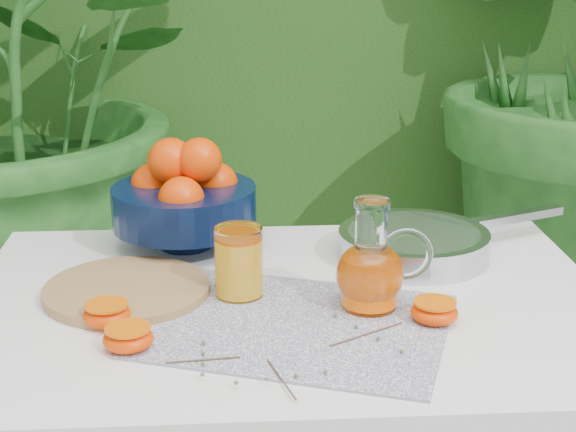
{
  "coord_description": "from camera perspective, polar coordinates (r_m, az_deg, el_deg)",
  "views": [
    {
      "loc": [
        -0.06,
        -1.27,
        1.3
      ],
      "look_at": [
        0.02,
        0.0,
        0.88
      ],
      "focal_mm": 55.0,
      "sensor_mm": 36.0,
      "label": 1
    }
  ],
  "objects": [
    {
      "name": "fruit_bowl",
      "position": [
        1.58,
        -6.73,
        1.24
      ],
      "size": [
        0.26,
        0.26,
        0.2
      ],
      "color": "black",
      "rests_on": "white_table"
    },
    {
      "name": "saute_pan",
      "position": [
        1.55,
        8.25,
        -1.7
      ],
      "size": [
        0.48,
        0.34,
        0.05
      ],
      "color": "#AEADB2",
      "rests_on": "white_table"
    },
    {
      "name": "juice_pitcher",
      "position": [
        1.32,
        5.41,
        -3.54
      ],
      "size": [
        0.15,
        0.11,
        0.17
      ],
      "color": "white",
      "rests_on": "white_table"
    },
    {
      "name": "juice_tumbler",
      "position": [
        1.36,
        -3.19,
        -3.07
      ],
      "size": [
        0.08,
        0.08,
        0.11
      ],
      "color": "white",
      "rests_on": "white_table"
    },
    {
      "name": "cutting_board",
      "position": [
        1.41,
        -10.37,
        -4.75
      ],
      "size": [
        0.34,
        0.34,
        0.02
      ],
      "primitive_type": "cylinder",
      "rotation": [
        0.0,
        0.0,
        0.4
      ],
      "color": "#A57E4A",
      "rests_on": "white_table"
    },
    {
      "name": "orange_halves",
      "position": [
        1.26,
        -4.06,
        -6.78
      ],
      "size": [
        0.56,
        0.17,
        0.03
      ],
      "color": "#E74A02",
      "rests_on": "white_table"
    },
    {
      "name": "placemat",
      "position": [
        1.28,
        0.5,
        -7.05
      ],
      "size": [
        0.52,
        0.46,
        0.0
      ],
      "primitive_type": "cube",
      "rotation": [
        0.0,
        0.0,
        -0.34
      ],
      "color": "#0B113F",
      "rests_on": "white_table"
    },
    {
      "name": "white_table",
      "position": [
        1.41,
        0.05,
        -8.48
      ],
      "size": [
        1.0,
        0.7,
        0.75
      ],
      "color": "white",
      "rests_on": "ground"
    },
    {
      "name": "thyme_sprigs",
      "position": [
        1.19,
        0.07,
        -8.98
      ],
      "size": [
        0.33,
        0.24,
        0.01
      ],
      "color": "brown",
      "rests_on": "white_table"
    },
    {
      "name": "potted_plant_left",
      "position": [
        2.67,
        -17.85,
        8.89
      ],
      "size": [
        2.02,
        2.02,
        1.81
      ],
      "primitive_type": "imported",
      "rotation": [
        0.0,
        0.0,
        0.12
      ],
      "color": "#1F541D",
      "rests_on": "ground"
    },
    {
      "name": "potted_plant_right",
      "position": [
        2.73,
        17.57,
        10.34
      ],
      "size": [
        2.63,
        2.63,
        1.93
      ],
      "primitive_type": "imported",
      "rotation": [
        0.0,
        0.0,
        2.09
      ],
      "color": "#1F541D",
      "rests_on": "ground"
    }
  ]
}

